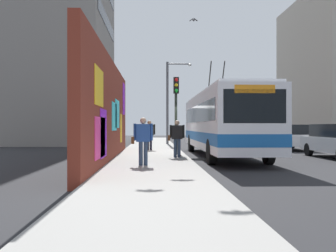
% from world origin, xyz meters
% --- Properties ---
extents(ground_plane, '(80.00, 80.00, 0.00)m').
position_xyz_m(ground_plane, '(0.00, 0.00, 0.00)').
color(ground_plane, '#232326').
extents(sidewalk_slab, '(48.00, 3.20, 0.15)m').
position_xyz_m(sidewalk_slab, '(0.00, 1.60, 0.07)').
color(sidewalk_slab, gray).
rests_on(sidewalk_slab, ground_plane).
extents(graffiti_wall, '(13.75, 0.32, 4.18)m').
position_xyz_m(graffiti_wall, '(-4.13, 3.35, 2.09)').
color(graffiti_wall, maroon).
rests_on(graffiti_wall, ground_plane).
extents(building_far_left, '(12.89, 7.08, 20.33)m').
position_xyz_m(building_far_left, '(13.76, 9.20, 10.16)').
color(building_far_left, gray).
rests_on(building_far_left, ground_plane).
extents(building_far_right, '(13.66, 7.70, 14.41)m').
position_xyz_m(building_far_right, '(17.24, -17.00, 7.20)').
color(building_far_right, '#B2A899').
rests_on(building_far_right, ground_plane).
extents(city_bus, '(11.68, 2.50, 4.86)m').
position_xyz_m(city_bus, '(-1.63, -1.80, 1.72)').
color(city_bus, silver).
rests_on(city_bus, ground_plane).
extents(parked_car_silver, '(4.66, 1.83, 1.58)m').
position_xyz_m(parked_car_silver, '(3.56, -7.00, 0.84)').
color(parked_car_silver, '#B7B7BC').
rests_on(parked_car_silver, ground_plane).
extents(parked_car_red, '(4.86, 1.76, 1.58)m').
position_xyz_m(parked_car_red, '(9.27, -7.00, 0.84)').
color(parked_car_red, '#B21E19').
rests_on(parked_car_red, ground_plane).
extents(parked_car_dark_gray, '(4.68, 1.91, 1.58)m').
position_xyz_m(parked_car_dark_gray, '(15.63, -7.00, 0.84)').
color(parked_car_dark_gray, '#38383D').
rests_on(parked_car_dark_gray, ground_plane).
extents(pedestrian_near_wall, '(0.22, 0.73, 1.63)m').
position_xyz_m(pedestrian_near_wall, '(-6.87, 1.89, 1.10)').
color(pedestrian_near_wall, '#2D3F59').
rests_on(pedestrian_near_wall, sidewalk_slab).
extents(pedestrian_midblock, '(0.22, 0.67, 1.65)m').
position_xyz_m(pedestrian_midblock, '(1.51, 1.75, 1.12)').
color(pedestrian_midblock, '#1E1E2D').
rests_on(pedestrian_midblock, sidewalk_slab).
extents(pedestrian_at_curb, '(0.22, 0.72, 1.59)m').
position_xyz_m(pedestrian_at_curb, '(-3.60, 0.52, 1.07)').
color(pedestrian_at_curb, '#2D3F59').
rests_on(pedestrian_at_curb, sidewalk_slab).
extents(traffic_light, '(0.49, 0.28, 3.90)m').
position_xyz_m(traffic_light, '(-0.31, 0.35, 2.78)').
color(traffic_light, '#2D382D').
rests_on(traffic_light, sidewalk_slab).
extents(street_lamp, '(0.44, 1.95, 6.23)m').
position_xyz_m(street_lamp, '(8.63, 0.22, 3.77)').
color(street_lamp, '#4C4C51').
rests_on(street_lamp, sidewalk_slab).
extents(curbside_puddle, '(1.18, 1.18, 0.00)m').
position_xyz_m(curbside_puddle, '(-3.10, -0.60, 0.00)').
color(curbside_puddle, black).
rests_on(curbside_puddle, ground_plane).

